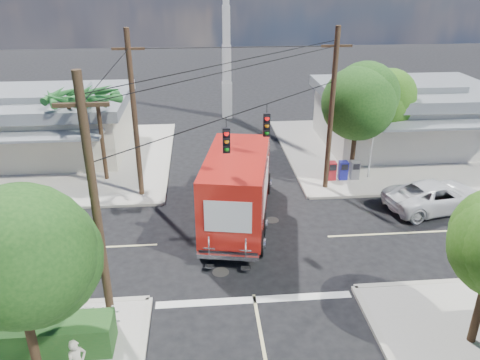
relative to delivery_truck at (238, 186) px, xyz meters
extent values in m
plane|color=black|center=(0.09, -1.90, -1.93)|extent=(120.00, 120.00, 0.00)
cube|color=#ABA59A|center=(11.09, 9.10, -1.86)|extent=(14.00, 14.00, 0.14)
cube|color=#ABA697|center=(4.09, 9.10, -1.86)|extent=(0.25, 14.00, 0.14)
cube|color=#ABA697|center=(11.09, 2.10, -1.86)|extent=(14.00, 0.25, 0.14)
cube|color=#ABA59A|center=(-10.91, 9.10, -1.86)|extent=(14.00, 14.00, 0.14)
cube|color=#ABA697|center=(-3.91, 9.10, -1.86)|extent=(0.25, 14.00, 0.14)
cube|color=#ABA697|center=(-10.91, 2.10, -1.86)|extent=(14.00, 0.25, 0.14)
cube|color=beige|center=(0.09, 8.10, -1.93)|extent=(0.12, 12.00, 0.01)
cube|color=beige|center=(10.09, -1.90, -1.93)|extent=(12.00, 0.12, 0.01)
cube|color=beige|center=(-9.91, -1.90, -1.93)|extent=(12.00, 0.12, 0.01)
cube|color=silver|center=(0.09, -6.20, -1.93)|extent=(7.50, 0.40, 0.01)
cube|color=silver|center=(12.59, 10.10, -0.09)|extent=(11.00, 8.00, 3.40)
cube|color=gray|center=(12.59, 10.10, 1.96)|extent=(11.80, 8.80, 0.70)
cube|color=gray|center=(12.59, 10.10, 2.46)|extent=(6.05, 4.40, 0.50)
cube|color=gray|center=(12.59, 5.20, 1.11)|extent=(9.90, 1.80, 0.15)
cylinder|color=silver|center=(8.19, 4.40, -0.34)|extent=(0.12, 0.12, 2.90)
cube|color=beige|center=(-11.91, 10.60, -0.19)|extent=(10.00, 8.00, 3.20)
cube|color=gray|center=(-11.91, 10.60, 1.76)|extent=(10.80, 8.80, 0.70)
cube|color=gray|center=(-11.91, 10.60, 2.26)|extent=(5.50, 4.40, 0.50)
cube|color=gray|center=(-11.91, 5.70, 0.91)|extent=(9.00, 1.80, 0.15)
cylinder|color=silver|center=(-7.91, 4.90, -0.44)|extent=(0.12, 0.12, 2.70)
cube|color=silver|center=(0.59, 18.10, -0.43)|extent=(0.80, 0.80, 3.00)
cube|color=silver|center=(0.59, 18.10, 2.57)|extent=(0.70, 0.70, 3.00)
cube|color=silver|center=(0.59, 18.10, 5.57)|extent=(0.60, 0.60, 3.00)
cylinder|color=#422D1C|center=(-6.91, -9.40, 0.06)|extent=(0.28, 0.28, 3.71)
sphere|color=#194514|center=(-6.91, -9.40, 2.38)|extent=(3.71, 3.71, 3.71)
sphere|color=#194514|center=(-6.56, -9.70, 2.27)|extent=(3.25, 3.25, 3.25)
cylinder|color=#422D1C|center=(7.29, 4.90, 0.26)|extent=(0.28, 0.28, 4.10)
sphere|color=#194514|center=(7.29, 4.90, 2.82)|extent=(4.10, 4.10, 4.10)
sphere|color=#194514|center=(6.89, 5.10, 3.07)|extent=(3.33, 3.33, 3.33)
sphere|color=#194514|center=(7.64, 4.60, 2.69)|extent=(3.58, 3.58, 3.58)
cylinder|color=#422D1C|center=(9.89, 7.10, 0.00)|extent=(0.28, 0.28, 3.58)
sphere|color=#2B6413|center=(9.89, 7.10, 2.24)|extent=(3.58, 3.58, 3.58)
sphere|color=#2B6413|center=(9.49, 7.30, 2.46)|extent=(2.91, 2.91, 2.91)
sphere|color=#2B6413|center=(10.24, 6.80, 2.13)|extent=(3.14, 3.14, 3.14)
cylinder|color=#422D1C|center=(-7.41, 5.60, 0.71)|extent=(0.24, 0.24, 5.00)
cone|color=#226327|center=(-6.51, 5.60, 3.31)|extent=(0.50, 2.06, 0.98)
cone|color=#226327|center=(-6.85, 6.31, 3.31)|extent=(1.92, 1.68, 0.98)
cone|color=#226327|center=(-7.61, 6.48, 3.31)|extent=(2.12, 0.95, 0.98)
cone|color=#226327|center=(-8.22, 5.99, 3.31)|extent=(1.34, 2.07, 0.98)
cone|color=#226327|center=(-8.22, 5.21, 3.31)|extent=(1.34, 2.07, 0.98)
cone|color=#226327|center=(-7.61, 4.73, 3.31)|extent=(2.12, 0.95, 0.98)
cone|color=#226327|center=(-6.85, 4.90, 3.31)|extent=(1.92, 1.68, 0.98)
cylinder|color=#422D1C|center=(-9.41, 7.10, 0.51)|extent=(0.24, 0.24, 4.60)
cone|color=#226327|center=(-8.51, 7.10, 2.91)|extent=(0.50, 2.06, 0.98)
cone|color=#226327|center=(-8.85, 7.81, 2.91)|extent=(1.92, 1.68, 0.98)
cone|color=#226327|center=(-9.61, 7.98, 2.91)|extent=(2.12, 0.95, 0.98)
cone|color=#226327|center=(-10.22, 7.49, 2.91)|extent=(1.34, 2.07, 0.98)
cone|color=#226327|center=(-10.22, 6.71, 2.91)|extent=(1.34, 2.07, 0.98)
cone|color=#226327|center=(-9.61, 6.23, 2.91)|extent=(2.12, 0.95, 0.98)
cone|color=#226327|center=(-8.85, 6.40, 2.91)|extent=(1.92, 1.68, 0.98)
cylinder|color=#473321|center=(-5.11, -7.10, 2.57)|extent=(0.28, 0.28, 9.00)
cube|color=#473321|center=(-5.11, -7.10, 6.07)|extent=(1.60, 0.12, 0.12)
cylinder|color=#473321|center=(5.29, 3.30, 2.57)|extent=(0.28, 0.28, 9.00)
cube|color=#473321|center=(5.29, 3.30, 6.07)|extent=(1.60, 0.12, 0.12)
cylinder|color=#473321|center=(-5.11, 3.30, 2.57)|extent=(0.28, 0.28, 9.00)
cube|color=#473321|center=(-5.11, 3.30, 6.07)|extent=(1.60, 0.12, 0.12)
cylinder|color=black|center=(0.09, -1.90, 4.27)|extent=(10.43, 10.43, 0.04)
cube|color=black|center=(-0.71, -2.70, 3.32)|extent=(0.30, 0.24, 1.05)
sphere|color=red|center=(-0.71, -2.84, 3.65)|extent=(0.20, 0.20, 0.20)
cube|color=black|center=(1.19, -0.80, 3.32)|extent=(0.30, 0.24, 1.05)
sphere|color=red|center=(1.19, -0.94, 3.65)|extent=(0.20, 0.20, 0.20)
cube|color=silver|center=(-7.71, -7.50, -1.44)|extent=(5.94, 0.05, 0.08)
cube|color=silver|center=(-7.71, -7.50, -1.04)|extent=(5.94, 0.05, 0.08)
cube|color=silver|center=(-4.91, -7.50, -1.29)|extent=(0.09, 0.06, 1.00)
cube|color=#1B4C1C|center=(-7.91, -8.30, -1.24)|extent=(6.20, 1.20, 1.10)
cube|color=#A71B22|center=(5.89, 4.30, -1.24)|extent=(0.50, 0.50, 1.10)
cube|color=navy|center=(6.59, 4.30, -1.24)|extent=(0.50, 0.50, 1.10)
cube|color=slate|center=(7.29, 4.30, -1.24)|extent=(0.50, 0.50, 1.10)
cube|color=black|center=(0.03, 0.17, -1.33)|extent=(4.07, 8.80, 0.27)
cube|color=red|center=(0.66, 3.42, -0.46)|extent=(2.91, 2.31, 2.39)
cube|color=black|center=(0.81, 4.17, -0.03)|extent=(2.29, 0.70, 1.03)
cube|color=silver|center=(0.85, 4.38, -1.23)|extent=(2.48, 0.60, 0.38)
cube|color=red|center=(-0.15, -0.79, 0.30)|extent=(3.87, 6.71, 3.15)
cube|color=white|center=(1.20, -1.05, 0.46)|extent=(0.77, 3.84, 1.41)
cube|color=white|center=(-1.51, -0.53, 0.46)|extent=(0.77, 3.84, 1.41)
cube|color=white|center=(-0.76, -3.91, 0.46)|extent=(1.92, 0.39, 1.41)
cube|color=silver|center=(-0.78, -4.04, -1.33)|extent=(2.61, 0.76, 0.20)
cube|color=silver|center=(-1.56, -4.04, -0.90)|extent=(0.49, 0.16, 1.09)
cube|color=silver|center=(-0.06, -4.33, -0.90)|extent=(0.49, 0.16, 1.09)
cylinder|color=black|center=(-0.59, 3.50, -1.33)|extent=(0.57, 1.24, 1.20)
cylinder|color=black|center=(1.86, 3.03, -1.33)|extent=(0.57, 1.24, 1.20)
cylinder|color=black|center=(-1.79, -2.69, -1.33)|extent=(0.57, 1.24, 1.20)
cylinder|color=black|center=(0.66, -3.16, -1.33)|extent=(0.57, 1.24, 1.20)
imported|color=silver|center=(10.42, 0.37, -1.17)|extent=(5.88, 3.54, 1.53)
camera|label=1|loc=(-1.73, -20.49, 9.59)|focal=35.00mm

